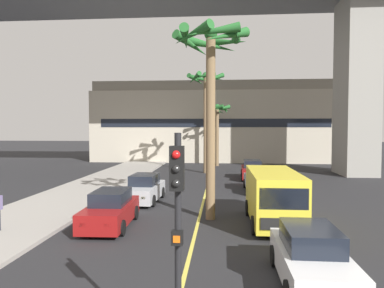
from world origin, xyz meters
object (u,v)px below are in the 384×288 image
(delivery_van, at_px, (273,196))
(palm_tree_mid_median, at_px, (217,117))
(palm_tree_far_median, at_px, (210,65))
(car_queue_front, at_px, (311,258))
(car_queue_third, at_px, (252,170))
(car_queue_fifth, at_px, (144,189))
(car_queue_fourth, at_px, (110,210))
(car_queue_second, at_px, (259,180))
(palm_tree_near_median, at_px, (206,92))
(traffic_light_median_near, at_px, (177,219))

(delivery_van, bearing_deg, palm_tree_mid_median, 96.67)
(palm_tree_far_median, bearing_deg, car_queue_front, -66.12)
(car_queue_third, xyz_separation_m, car_queue_fifth, (-6.98, -9.58, 0.00))
(palm_tree_mid_median, bearing_deg, palm_tree_far_median, -90.00)
(car_queue_fourth, bearing_deg, car_queue_third, 63.88)
(car_queue_fourth, bearing_deg, car_queue_second, 51.92)
(palm_tree_far_median, bearing_deg, palm_tree_near_median, 93.32)
(car_queue_fourth, bearing_deg, car_queue_front, -35.33)
(car_queue_third, bearing_deg, traffic_light_median_near, -97.79)
(car_queue_front, distance_m, car_queue_third, 19.99)
(car_queue_third, distance_m, palm_tree_mid_median, 11.43)
(car_queue_third, xyz_separation_m, palm_tree_near_median, (-4.02, 3.66, 6.81))
(palm_tree_near_median, bearing_deg, palm_tree_mid_median, 81.12)
(car_queue_third, height_order, palm_tree_mid_median, palm_tree_mid_median)
(car_queue_second, distance_m, car_queue_third, 5.59)
(palm_tree_mid_median, bearing_deg, traffic_light_median_near, -90.36)
(car_queue_second, bearing_deg, car_queue_front, -90.15)
(car_queue_third, relative_size, delivery_van, 0.79)
(palm_tree_mid_median, distance_m, palm_tree_far_median, 23.26)
(car_queue_front, height_order, delivery_van, delivery_van)
(palm_tree_near_median, relative_size, palm_tree_mid_median, 1.37)
(car_queue_fifth, height_order, palm_tree_mid_median, palm_tree_mid_median)
(traffic_light_median_near, bearing_deg, delivery_van, 72.91)
(car_queue_third, relative_size, palm_tree_far_median, 0.47)
(car_queue_fourth, height_order, palm_tree_far_median, palm_tree_far_median)
(delivery_van, relative_size, palm_tree_mid_median, 0.77)
(car_queue_third, bearing_deg, car_queue_fourth, -116.12)
(car_queue_fifth, xyz_separation_m, delivery_van, (6.74, -4.40, 0.57))
(delivery_van, xyz_separation_m, palm_tree_mid_median, (-2.80, 23.92, 4.18))
(delivery_van, bearing_deg, traffic_light_median_near, -107.09)
(car_queue_third, distance_m, delivery_van, 13.99)
(car_queue_third, xyz_separation_m, delivery_van, (-0.24, -13.98, 0.57))
(palm_tree_near_median, height_order, palm_tree_mid_median, palm_tree_near_median)
(palm_tree_far_median, bearing_deg, car_queue_fourth, -159.32)
(palm_tree_near_median, bearing_deg, car_queue_second, -66.61)
(car_queue_front, relative_size, car_queue_fifth, 0.99)
(car_queue_second, xyz_separation_m, car_queue_fourth, (-7.27, -9.27, 0.00))
(car_queue_second, xyz_separation_m, car_queue_third, (0.02, 5.59, 0.00))
(car_queue_fifth, bearing_deg, car_queue_front, -56.38)
(car_queue_second, height_order, delivery_van, delivery_van)
(car_queue_third, bearing_deg, car_queue_front, -90.16)
(car_queue_front, bearing_deg, car_queue_third, 89.84)
(car_queue_fourth, distance_m, car_queue_fifth, 5.29)
(car_queue_second, xyz_separation_m, palm_tree_near_median, (-4.00, 9.25, 6.81))
(palm_tree_near_median, bearing_deg, delivery_van, -77.91)
(traffic_light_median_near, bearing_deg, palm_tree_mid_median, 89.64)
(car_queue_fifth, distance_m, traffic_light_median_near, 14.80)
(car_queue_fifth, relative_size, palm_tree_near_median, 0.44)
(car_queue_fifth, distance_m, palm_tree_mid_median, 20.48)
(car_queue_third, relative_size, car_queue_fifth, 1.00)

